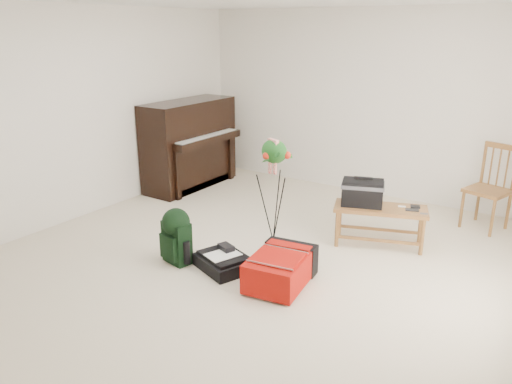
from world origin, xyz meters
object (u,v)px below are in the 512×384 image
Objects in this scene: bench at (370,196)px; flower_stand at (274,192)px; red_suitcase at (283,266)px; piano at (190,146)px; green_backpack at (176,233)px; dining_chair at (489,188)px; black_duffel at (224,261)px.

flower_stand is (-0.86, -0.57, 0.05)m from bench.
bench is 1.39m from red_suitcase.
piano is at bearing 151.01° from bench.
dining_chair is at bearing 59.89° from green_backpack.
piano is 1.96× the size of red_suitcase.
flower_stand is at bearing 72.80° from green_backpack.
green_backpack is (-1.38, -1.54, -0.21)m from bench.
bench is 1.03m from flower_stand.
dining_chair is at bearing 9.71° from piano.
flower_stand is at bearing 106.92° from black_duffel.
green_backpack reaches higher than black_duffel.
dining_chair is 1.57× the size of black_duffel.
green_backpack is at bearing -142.52° from black_duffel.
piano is 1.27× the size of flower_stand.
red_suitcase is at bearing 28.84° from black_duffel.
red_suitcase is 1.13m from green_backpack.
piano is 3.23m from red_suitcase.
piano reaches higher than dining_chair.
dining_chair reaches higher than green_backpack.
red_suitcase is 1.22× the size of black_duffel.
bench is at bearing -9.35° from piano.
red_suitcase is at bearing -100.09° from dining_chair.
piano is 2.40× the size of black_duffel.
black_duffel is (-0.62, -0.09, -0.08)m from red_suitcase.
piano is 2.98m from bench.
bench is 2.08m from green_backpack.
green_backpack is at bearing -113.94° from dining_chair.
green_backpack is at bearing -98.23° from flower_stand.
black_duffel is at bearing -109.25° from dining_chair.
bench is 1.05× the size of dining_chair.
red_suitcase is at bearing -32.35° from flower_stand.
flower_stand is (0.05, 0.83, 0.50)m from black_duffel.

